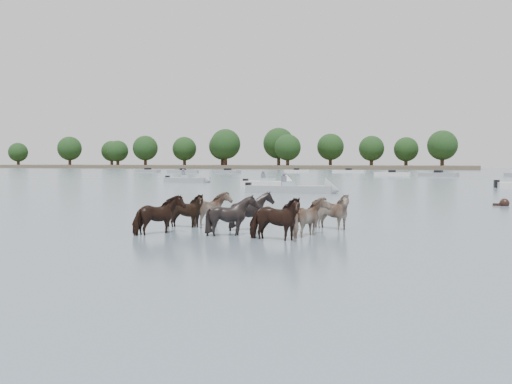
% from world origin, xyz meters
% --- Properties ---
extents(ground, '(400.00, 400.00, 0.00)m').
position_xyz_m(ground, '(0.00, 0.00, 0.00)').
color(ground, '#4C5F6D').
rests_on(ground, ground).
extents(shoreline, '(160.00, 30.00, 1.00)m').
position_xyz_m(shoreline, '(-70.00, 150.00, 0.50)').
color(shoreline, '#4C4233').
rests_on(shoreline, ground).
extents(pony_herd, '(5.82, 4.08, 1.30)m').
position_xyz_m(pony_herd, '(2.41, -0.42, 0.47)').
color(pony_herd, black).
rests_on(pony_herd, ground).
extents(swimming_pony, '(0.72, 0.44, 0.44)m').
position_xyz_m(swimming_pony, '(9.86, 12.96, 0.10)').
color(swimming_pony, black).
rests_on(swimming_pony, ground).
extents(motorboat_a, '(4.80, 2.23, 1.92)m').
position_xyz_m(motorboat_a, '(-6.08, 27.39, 0.23)').
color(motorboat_a, silver).
rests_on(motorboat_a, ground).
extents(motorboat_b, '(6.28, 2.25, 1.92)m').
position_xyz_m(motorboat_b, '(-1.83, 20.19, 0.22)').
color(motorboat_b, gray).
rests_on(motorboat_b, ground).
extents(motorboat_f, '(4.96, 1.65, 1.92)m').
position_xyz_m(motorboat_f, '(-17.12, 34.83, 0.23)').
color(motorboat_f, gray).
rests_on(motorboat_f, ground).
extents(distant_flotilla, '(103.98, 27.86, 0.93)m').
position_xyz_m(distant_flotilla, '(-0.21, 76.49, 0.26)').
color(distant_flotilla, gray).
rests_on(distant_flotilla, ground).
extents(treeline, '(149.70, 21.99, 12.44)m').
position_xyz_m(treeline, '(-68.22, 149.71, 6.55)').
color(treeline, '#382619').
rests_on(treeline, ground).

